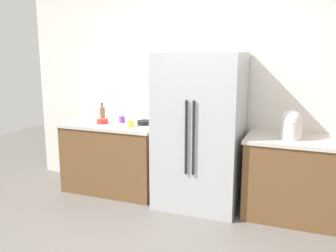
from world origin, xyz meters
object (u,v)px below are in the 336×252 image
Objects in this scene: bowl_a at (102,121)px; bowl_b at (145,123)px; cup_b at (131,124)px; rice_cooker at (291,125)px; cup_a at (122,119)px; refrigerator at (200,131)px; bottle_a at (102,113)px.

bowl_b is (0.54, 0.13, -0.00)m from bowl_a.
rice_cooker is at bearing 1.27° from cup_b.
bowl_a is at bearing 179.72° from rice_cooker.
cup_a is 0.55× the size of bowl_a.
refrigerator reaches higher than cup_b.
bottle_a is 0.37m from cup_a.
cup_b is at bearing -178.73° from rice_cooker.
bowl_a is (-0.43, 0.05, -0.01)m from cup_b.
rice_cooker is 2.43m from bottle_a.
bowl_b is at bearing -1.84° from cup_a.
bottle_a is at bearing 121.08° from bowl_a.
rice_cooker reaches higher than bottle_a.
bottle_a is at bearing 173.89° from rice_cooker.
cup_b is at bearing -6.87° from bowl_a.
cup_a is 0.41× the size of bowl_b.
cup_b is 0.43m from bowl_a.
rice_cooker is 1.56× the size of bowl_b.
cup_b is at bearing -40.51° from cup_a.
bottle_a is (-2.42, 0.26, -0.06)m from rice_cooker.
bottle_a is 1.51× the size of bowl_a.
cup_a is 0.29m from cup_b.
rice_cooker is (0.99, -0.01, 0.14)m from refrigerator.
bowl_b is at bearing 175.40° from rice_cooker.
cup_a is at bearing 172.83° from refrigerator.
bottle_a is at bearing 163.01° from cup_a.
refrigerator is at bearing 3.73° from cup_b.
rice_cooker reaches higher than cup_a.
cup_b is (0.58, -0.30, -0.05)m from bottle_a.
bowl_b is at bearing -9.87° from bottle_a.
cup_a is at bearing 178.16° from bowl_b.
cup_b reaches higher than bowl_b.
cup_a is at bearing 139.49° from cup_b.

